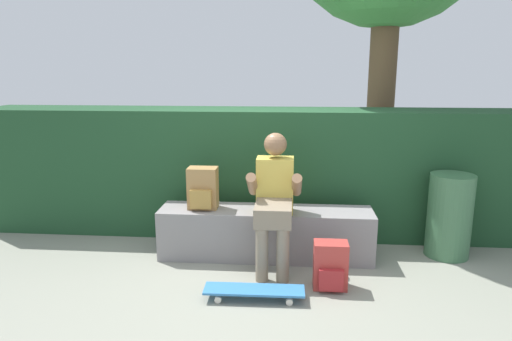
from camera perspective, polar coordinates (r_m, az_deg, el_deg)
name	(u,v)px	position (r m, az deg, el deg)	size (l,w,h in m)	color
ground_plane	(263,274)	(4.15, 0.86, -12.95)	(24.00, 24.00, 0.00)	gray
bench_main	(266,233)	(4.43, 1.22, -7.88)	(2.05, 0.43, 0.48)	gray
person_skater	(274,196)	(4.09, 2.32, -3.27)	(0.49, 0.62, 1.23)	gold
skateboard_near_person	(254,290)	(3.72, -0.23, -14.88)	(0.80, 0.21, 0.09)	teal
backpack_on_bench	(203,189)	(4.36, -6.73, -2.31)	(0.28, 0.23, 0.40)	#A37A47
backpack_on_ground	(330,266)	(3.89, 9.36, -11.82)	(0.28, 0.23, 0.40)	#B23833
hedge_row	(264,171)	(5.03, 1.03, -0.06)	(6.26, 0.71, 1.37)	#1D4427
trash_bin	(449,216)	(4.78, 23.20, -5.25)	(0.42, 0.42, 0.82)	#3D6B47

